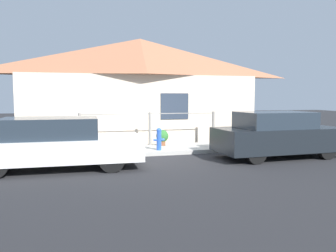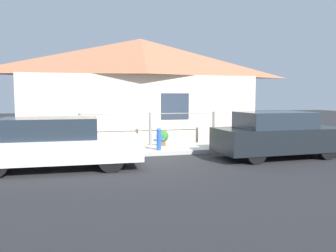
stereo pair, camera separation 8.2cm
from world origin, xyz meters
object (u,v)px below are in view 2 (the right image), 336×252
at_px(car_right, 277,135).
at_px(potted_plant_by_fence, 58,143).
at_px(car_left, 55,143).
at_px(potted_plant_corner, 249,136).
at_px(fire_hydrant, 159,138).
at_px(potted_plant_near_hydrant, 162,137).

height_order(car_right, potted_plant_by_fence, car_right).
bearing_deg(potted_plant_by_fence, car_left, -87.48).
distance_m(car_left, potted_plant_corner, 6.97).
bearing_deg(car_right, fire_hydrant, 154.07).
bearing_deg(fire_hydrant, car_right, -23.72).
xyz_separation_m(car_left, car_right, (6.35, -0.00, 0.03)).
relative_size(car_right, potted_plant_corner, 8.28).
bearing_deg(potted_plant_by_fence, potted_plant_corner, 0.25).
bearing_deg(car_right, potted_plant_by_fence, 158.74).
bearing_deg(potted_plant_near_hydrant, fire_hydrant, -109.95).
height_order(fire_hydrant, potted_plant_near_hydrant, fire_hydrant).
relative_size(fire_hydrant, potted_plant_near_hydrant, 1.29).
bearing_deg(potted_plant_near_hydrant, car_right, -38.45).
bearing_deg(potted_plant_corner, fire_hydrant, -167.51).
xyz_separation_m(fire_hydrant, potted_plant_near_hydrant, (0.33, 0.92, -0.06)).
relative_size(potted_plant_near_hydrant, potted_plant_corner, 1.19).
xyz_separation_m(potted_plant_by_fence, potted_plant_corner, (6.69, 0.03, -0.01)).
xyz_separation_m(fire_hydrant, potted_plant_by_fence, (-3.12, 0.76, -0.13)).
height_order(car_right, potted_plant_corner, car_right).
bearing_deg(potted_plant_near_hydrant, potted_plant_corner, -2.19).
distance_m(car_left, fire_hydrant, 3.36).
bearing_deg(car_left, potted_plant_by_fence, 93.65).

